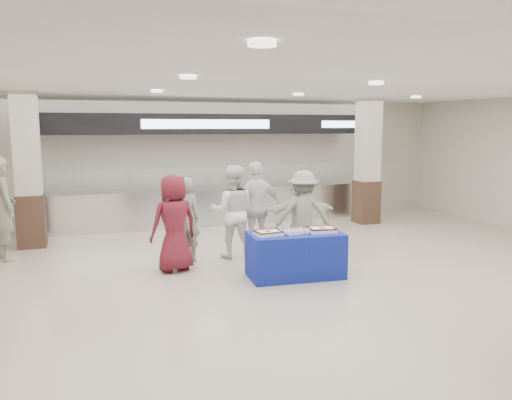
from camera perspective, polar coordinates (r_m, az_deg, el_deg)
name	(u,v)px	position (r m, az deg, el deg)	size (l,w,h in m)	color
ground	(286,287)	(7.97, 3.49, -9.86)	(14.00, 14.00, 0.00)	beige
serving_line	(205,179)	(12.79, -5.82, 2.37)	(8.70, 0.85, 2.80)	silver
column_left	(28,174)	(11.27, -24.58, 2.73)	(0.55, 0.55, 3.20)	#372319
column_right	(367,164)	(13.19, 12.61, 4.02)	(0.55, 0.55, 3.20)	#372319
display_table	(295,255)	(8.38, 4.51, -6.28)	(1.55, 0.78, 0.75)	#162798
sheet_cake_left	(268,232)	(8.10, 1.41, -3.73)	(0.44, 0.36, 0.09)	white
sheet_cake_right	(322,229)	(8.40, 7.53, -3.34)	(0.48, 0.40, 0.09)	white
cupcake_tray	(295,232)	(8.25, 4.44, -3.62)	(0.43, 0.35, 0.06)	silver
civilian_maroon	(174,223)	(8.71, -9.35, -2.61)	(0.83, 0.54, 1.70)	maroon
soldier_a	(185,220)	(9.27, -8.16, -2.26)	(0.58, 0.38, 1.59)	gray
chef_tall	(233,212)	(9.51, -2.68, -1.34)	(0.86, 0.67, 1.78)	white
chef_short	(257,207)	(9.88, 0.11, -0.83)	(1.07, 0.44, 1.82)	white
soldier_b	(303,214)	(9.64, 5.40, -1.56)	(1.08, 0.62, 1.66)	gray
civilian_white	(301,214)	(9.86, 5.13, -1.56)	(1.47, 0.47, 1.59)	white
soldier_bg	(2,208)	(10.43, -27.02, -0.87)	(0.72, 0.47, 1.96)	gray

